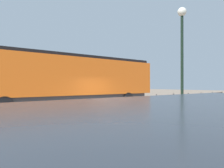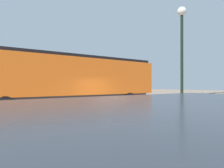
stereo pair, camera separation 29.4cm
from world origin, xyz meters
name	(u,v)px [view 2 (the right image)]	position (x,y,z in m)	size (l,w,h in m)	color
ground_plane	(109,110)	(0.00, 0.00, 0.00)	(120.00, 120.00, 0.00)	#756656
locomotive	(78,78)	(-3.42, -0.66, 2.31)	(2.85, 15.72, 4.13)	orange
lamp_post	(182,40)	(4.82, 1.64, 4.36)	(0.51, 0.51, 6.25)	black
platform_fence	(196,98)	(3.10, 5.96, 0.77)	(0.05, 9.05, 1.19)	black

